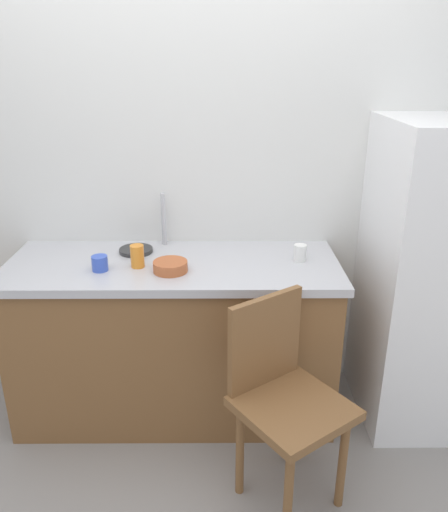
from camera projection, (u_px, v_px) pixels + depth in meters
name	position (u px, v px, depth m)	size (l,w,h in m)	color
ground_plane	(183.00, 501.00, 2.15)	(8.00, 8.00, 0.00)	gray
back_wall	(190.00, 170.00, 2.63)	(4.80, 0.10, 2.45)	silver
cabinet_base	(176.00, 341.00, 2.61)	(1.58, 0.60, 0.80)	brown
countertop	(173.00, 266.00, 2.45)	(1.62, 0.64, 0.04)	#B7B7BC
faucet	(164.00, 219.00, 2.63)	(0.02, 0.02, 0.28)	#B7B7BC
refrigerator	(427.00, 278.00, 2.47)	(0.55, 0.64, 1.52)	white
chair	(283.00, 395.00, 2.04)	(0.56, 0.56, 0.89)	brown
terracotta_bowl	(170.00, 266.00, 2.33)	(0.16, 0.16, 0.05)	#B25B33
hotplate	(136.00, 250.00, 2.57)	(0.17, 0.17, 0.02)	#2D2D2D
cup_orange	(137.00, 256.00, 2.37)	(0.06, 0.06, 0.11)	orange
cup_blue	(100.00, 263.00, 2.34)	(0.07, 0.07, 0.07)	blue
cup_white	(300.00, 253.00, 2.45)	(0.06, 0.06, 0.08)	white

